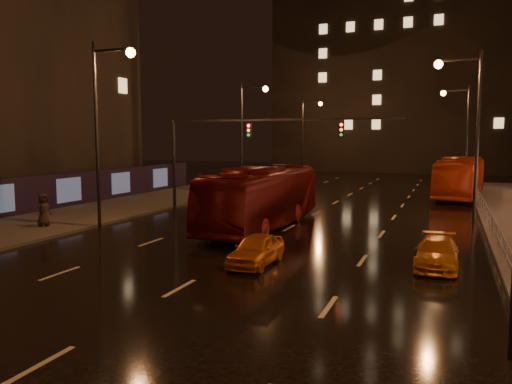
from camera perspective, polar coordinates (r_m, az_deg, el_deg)
ground at (r=31.46m, az=6.00°, el=-2.91°), size 140.00×140.00×0.00m
sidewalk_left at (r=33.42m, az=-19.44°, el=-2.57°), size 7.00×70.00×0.15m
building_distant at (r=83.14m, az=18.79°, el=14.83°), size 44.00×16.00×36.00m
traffic_signal at (r=32.77m, az=-2.52°, el=5.79°), size 15.31×0.32×6.20m
streetlight_right at (r=12.11m, az=25.37°, el=12.79°), size 2.64×0.50×10.00m
railing_right at (r=28.35m, az=25.21°, el=-2.62°), size 0.05×56.00×1.00m
bus_red at (r=27.73m, az=0.75°, el=-0.56°), size 2.90×12.15×3.38m
bus_curb at (r=45.18m, az=22.30°, el=1.57°), size 4.27×12.48×3.41m
taxi_near at (r=19.59m, az=0.01°, el=-6.59°), size 1.44×3.53×1.20m
taxi_far at (r=20.46m, az=19.98°, el=-6.55°), size 1.59×3.84×1.11m
pedestrian_c at (r=29.53m, az=-23.13°, el=-1.91°), size 0.62×0.91×1.79m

